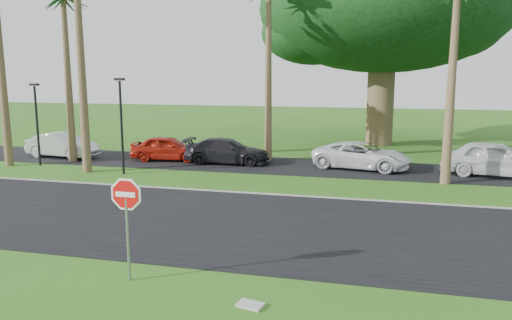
{
  "coord_description": "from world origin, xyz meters",
  "views": [
    {
      "loc": [
        6.16,
        -13.11,
        4.85
      ],
      "look_at": [
        1.86,
        3.89,
        1.8
      ],
      "focal_mm": 35.0,
      "sensor_mm": 36.0,
      "label": 1
    }
  ],
  "objects_px": {
    "stop_sign_near": "(127,208)",
    "car_pickup": "(496,159)",
    "car_red": "(168,148)",
    "car_minivan": "(362,156)",
    "car_silver": "(62,146)",
    "car_dark": "(227,151)"
  },
  "relations": [
    {
      "from": "car_dark",
      "to": "car_minivan",
      "type": "height_order",
      "value": "car_minivan"
    },
    {
      "from": "stop_sign_near",
      "to": "car_pickup",
      "type": "xyz_separation_m",
      "value": [
        10.98,
        15.26,
        -0.94
      ]
    },
    {
      "from": "car_red",
      "to": "car_minivan",
      "type": "relative_size",
      "value": 0.83
    },
    {
      "from": "car_red",
      "to": "car_pickup",
      "type": "height_order",
      "value": "car_pickup"
    },
    {
      "from": "stop_sign_near",
      "to": "car_dark",
      "type": "xyz_separation_m",
      "value": [
        -2.44,
        15.46,
        -1.1
      ]
    },
    {
      "from": "car_silver",
      "to": "car_minivan",
      "type": "bearing_deg",
      "value": -81.59
    },
    {
      "from": "stop_sign_near",
      "to": "car_red",
      "type": "relative_size",
      "value": 0.64
    },
    {
      "from": "car_dark",
      "to": "car_pickup",
      "type": "height_order",
      "value": "car_pickup"
    },
    {
      "from": "car_pickup",
      "to": "stop_sign_near",
      "type": "bearing_deg",
      "value": 155.42
    },
    {
      "from": "car_silver",
      "to": "car_pickup",
      "type": "distance_m",
      "value": 23.31
    },
    {
      "from": "car_red",
      "to": "car_pickup",
      "type": "xyz_separation_m",
      "value": [
        16.94,
        -0.28,
        0.14
      ]
    },
    {
      "from": "car_red",
      "to": "car_minivan",
      "type": "distance_m",
      "value": 10.68
    },
    {
      "from": "car_pickup",
      "to": "car_minivan",
      "type": "bearing_deg",
      "value": 97.54
    },
    {
      "from": "car_pickup",
      "to": "car_red",
      "type": "bearing_deg",
      "value": 100.22
    },
    {
      "from": "car_silver",
      "to": "car_minivan",
      "type": "xyz_separation_m",
      "value": [
        17.06,
        0.7,
        -0.02
      ]
    },
    {
      "from": "car_silver",
      "to": "car_dark",
      "type": "distance_m",
      "value": 9.9
    },
    {
      "from": "stop_sign_near",
      "to": "car_red",
      "type": "bearing_deg",
      "value": 110.96
    },
    {
      "from": "stop_sign_near",
      "to": "car_red",
      "type": "height_order",
      "value": "stop_sign_near"
    },
    {
      "from": "car_red",
      "to": "car_dark",
      "type": "xyz_separation_m",
      "value": [
        3.51,
        -0.08,
        -0.02
      ]
    },
    {
      "from": "car_silver",
      "to": "car_red",
      "type": "height_order",
      "value": "car_silver"
    },
    {
      "from": "stop_sign_near",
      "to": "car_minivan",
      "type": "relative_size",
      "value": 0.53
    },
    {
      "from": "car_silver",
      "to": "car_red",
      "type": "bearing_deg",
      "value": -78.75
    }
  ]
}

